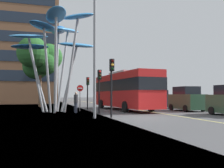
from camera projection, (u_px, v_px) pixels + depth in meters
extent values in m
cube|color=#4C4C4F|center=(144.00, 118.00, 16.48)|extent=(120.00, 240.00, 0.10)
cube|color=#E0D666|center=(182.00, 117.00, 17.27)|extent=(0.16, 144.00, 0.01)
cube|color=red|center=(124.00, 90.00, 24.89)|extent=(3.30, 11.51, 3.19)
cube|color=black|center=(124.00, 86.00, 24.91)|extent=(3.33, 11.63, 1.02)
cube|color=yellow|center=(106.00, 80.00, 30.22)|extent=(1.38, 0.20, 0.36)
cube|color=#B2B2B7|center=(124.00, 73.00, 24.97)|extent=(2.15, 4.10, 0.24)
cylinder|color=black|center=(122.00, 104.00, 28.57)|extent=(0.35, 0.98, 0.96)
cylinder|color=black|center=(102.00, 104.00, 27.71)|extent=(0.35, 0.98, 0.96)
cylinder|color=black|center=(151.00, 106.00, 22.33)|extent=(0.35, 0.98, 0.96)
cylinder|color=black|center=(125.00, 107.00, 21.47)|extent=(0.35, 0.98, 0.96)
cylinder|color=#9EA0A5|center=(69.00, 78.00, 22.51)|extent=(1.55, 0.24, 6.07)
ellipsoid|color=#4299E0|center=(77.00, 45.00, 22.84)|extent=(3.40, 1.40, 0.69)
cylinder|color=#9EA0A5|center=(63.00, 69.00, 23.59)|extent=(1.34, 1.91, 7.89)
ellipsoid|color=#4CA3E5|center=(68.00, 30.00, 24.69)|extent=(3.35, 4.15, 1.18)
cylinder|color=#9EA0A5|center=(57.00, 69.00, 23.90)|extent=(0.57, 2.22, 8.00)
ellipsoid|color=#2D7FD1|center=(58.00, 30.00, 25.08)|extent=(2.05, 3.11, 0.72)
cylinder|color=#9EA0A5|center=(38.00, 79.00, 22.69)|extent=(1.89, 1.41, 5.99)
ellipsoid|color=#2D7FD1|center=(29.00, 47.00, 23.14)|extent=(4.13, 3.50, 0.68)
cylinder|color=#9EA0A5|center=(36.00, 74.00, 22.00)|extent=(1.56, 0.51, 6.70)
ellipsoid|color=#4299E0|center=(28.00, 36.00, 22.09)|extent=(3.64, 2.26, 0.63)
cylinder|color=#9EA0A5|center=(47.00, 70.00, 20.98)|extent=(0.94, 1.28, 7.13)
ellipsoid|color=#2D7FD1|center=(44.00, 26.00, 20.55)|extent=(3.09, 3.64, 0.39)
cylinder|color=#9EA0A5|center=(55.00, 66.00, 20.02)|extent=(0.27, 1.84, 7.69)
ellipsoid|color=#4299E0|center=(56.00, 15.00, 19.39)|extent=(1.71, 3.30, 0.95)
cylinder|color=#9EA0A5|center=(71.00, 64.00, 21.67)|extent=(1.31, 0.97, 8.30)
ellipsoid|color=#388EDB|center=(78.00, 16.00, 21.65)|extent=(3.25, 2.85, 0.84)
cylinder|color=black|center=(111.00, 88.00, 16.56)|extent=(0.12, 0.12, 3.86)
cube|color=black|center=(112.00, 65.00, 16.49)|extent=(0.28, 0.24, 0.80)
sphere|color=#390706|center=(112.00, 61.00, 16.38)|extent=(0.18, 0.18, 0.18)
sphere|color=orange|center=(112.00, 65.00, 16.37)|extent=(0.18, 0.18, 0.18)
sphere|color=black|center=(112.00, 69.00, 16.36)|extent=(0.18, 0.18, 0.18)
cylinder|color=black|center=(99.00, 92.00, 20.05)|extent=(0.12, 0.12, 3.49)
cube|color=black|center=(99.00, 75.00, 19.97)|extent=(0.28, 0.24, 0.80)
sphere|color=red|center=(100.00, 71.00, 19.86)|extent=(0.18, 0.18, 0.18)
sphere|color=#3A2707|center=(100.00, 75.00, 19.85)|extent=(0.18, 0.18, 0.18)
sphere|color=black|center=(100.00, 78.00, 19.84)|extent=(0.18, 0.18, 0.18)
cylinder|color=black|center=(88.00, 93.00, 25.88)|extent=(0.12, 0.12, 3.30)
cube|color=black|center=(88.00, 81.00, 25.80)|extent=(0.28, 0.24, 0.80)
sphere|color=red|center=(88.00, 79.00, 25.69)|extent=(0.18, 0.18, 0.18)
sphere|color=#3A2707|center=(88.00, 81.00, 25.68)|extent=(0.18, 0.18, 0.18)
sphere|color=black|center=(88.00, 84.00, 25.67)|extent=(0.18, 0.18, 0.18)
cylinder|color=black|center=(212.00, 111.00, 19.01)|extent=(0.20, 0.60, 0.60)
cube|color=#2D5138|center=(186.00, 102.00, 23.47)|extent=(1.78, 4.01, 1.37)
cube|color=black|center=(186.00, 90.00, 23.52)|extent=(1.63, 2.20, 0.72)
cylinder|color=black|center=(187.00, 107.00, 24.89)|extent=(0.20, 0.60, 0.60)
cylinder|color=black|center=(171.00, 107.00, 24.40)|extent=(0.20, 0.60, 0.60)
cylinder|color=black|center=(203.00, 108.00, 22.50)|extent=(0.20, 0.60, 0.60)
cylinder|color=black|center=(185.00, 109.00, 22.01)|extent=(0.20, 0.60, 0.60)
cube|color=navy|center=(157.00, 101.00, 28.66)|extent=(1.85, 4.39, 1.11)
cube|color=black|center=(157.00, 93.00, 28.70)|extent=(1.70, 2.42, 0.73)
cylinder|color=black|center=(159.00, 105.00, 30.21)|extent=(0.20, 0.60, 0.60)
cylinder|color=black|center=(144.00, 105.00, 29.69)|extent=(0.20, 0.60, 0.60)
cylinder|color=black|center=(170.00, 106.00, 27.59)|extent=(0.20, 0.60, 0.60)
cylinder|color=black|center=(154.00, 106.00, 27.08)|extent=(0.20, 0.60, 0.60)
cube|color=black|center=(137.00, 100.00, 34.94)|extent=(1.74, 4.02, 1.18)
cube|color=black|center=(137.00, 93.00, 34.98)|extent=(1.61, 2.21, 0.68)
cylinder|color=black|center=(140.00, 103.00, 36.36)|extent=(0.20, 0.60, 0.60)
cylinder|color=black|center=(128.00, 103.00, 35.87)|extent=(0.20, 0.60, 0.60)
cylinder|color=black|center=(147.00, 104.00, 33.96)|extent=(0.20, 0.60, 0.60)
cylinder|color=black|center=(135.00, 104.00, 33.48)|extent=(0.20, 0.60, 0.60)
cylinder|color=gray|center=(95.00, 54.00, 16.18)|extent=(0.18, 0.18, 8.23)
cylinder|color=brown|center=(40.00, 91.00, 31.74)|extent=(0.35, 0.35, 3.98)
sphere|color=#286028|center=(49.00, 57.00, 32.90)|extent=(3.50, 3.50, 3.50)
sphere|color=#286028|center=(46.00, 63.00, 31.96)|extent=(2.86, 2.86, 2.86)
sphere|color=#286028|center=(36.00, 66.00, 32.76)|extent=(3.41, 3.41, 3.41)
sphere|color=#286028|center=(33.00, 52.00, 30.62)|extent=(3.84, 3.84, 3.84)
cylinder|color=brown|center=(30.00, 96.00, 41.84)|extent=(0.34, 0.34, 2.62)
sphere|color=#286028|center=(34.00, 74.00, 41.35)|extent=(2.79, 2.79, 2.79)
sphere|color=#286028|center=(36.00, 73.00, 42.65)|extent=(3.60, 3.60, 3.60)
sphere|color=#286028|center=(32.00, 84.00, 42.40)|extent=(3.87, 3.87, 3.87)
sphere|color=#286028|center=(23.00, 76.00, 41.86)|extent=(2.98, 2.98, 2.98)
sphere|color=#286028|center=(26.00, 84.00, 42.58)|extent=(3.74, 3.74, 3.74)
cylinder|color=#2D3342|center=(76.00, 108.00, 20.99)|extent=(0.29, 0.29, 0.84)
cylinder|color=#333338|center=(76.00, 99.00, 21.02)|extent=(0.34, 0.34, 0.68)
sphere|color=beige|center=(76.00, 93.00, 21.04)|extent=(0.22, 0.22, 0.22)
cylinder|color=gray|center=(80.00, 98.00, 23.43)|extent=(0.08, 0.08, 2.42)
cylinder|color=red|center=(80.00, 88.00, 23.44)|extent=(0.60, 0.03, 0.60)
cube|color=white|center=(80.00, 88.00, 23.41)|extent=(0.40, 0.04, 0.11)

